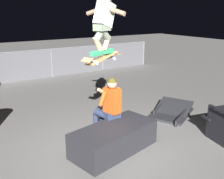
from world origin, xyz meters
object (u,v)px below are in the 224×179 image
at_px(skateboard, 102,58).
at_px(ledge_box_main, 114,139).
at_px(person_sitting_on_ledge, 108,105).
at_px(skater_airborne, 104,21).
at_px(kicker_ramp, 171,112).

bearing_deg(skateboard, ledge_box_main, -97.47).
height_order(ledge_box_main, person_sitting_on_ledge, person_sitting_on_ledge).
bearing_deg(skater_airborne, skateboard, -158.96).
height_order(ledge_box_main, skater_airborne, skater_airborne).
bearing_deg(person_sitting_on_ledge, kicker_ramp, 5.96).
bearing_deg(kicker_ramp, person_sitting_on_ledge, -174.04).
bearing_deg(skateboard, person_sitting_on_ledge, -12.82).
bearing_deg(kicker_ramp, skateboard, -175.03).
bearing_deg(kicker_ramp, ledge_box_main, -162.45).
height_order(ledge_box_main, kicker_ramp, ledge_box_main).
relative_size(person_sitting_on_ledge, skater_airborne, 1.18).
relative_size(skateboard, skater_airborne, 0.91).
relative_size(ledge_box_main, kicker_ramp, 1.14).
distance_m(ledge_box_main, skater_airborne, 2.22).
distance_m(skateboard, skater_airborne, 0.69).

